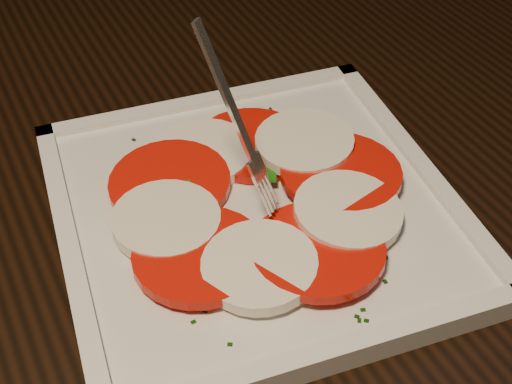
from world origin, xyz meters
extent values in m
cube|color=black|center=(-0.12, 0.22, 0.73)|extent=(1.24, 0.86, 0.04)
cylinder|color=black|center=(0.41, 0.59, 0.35)|extent=(0.06, 0.06, 0.71)
cylinder|color=black|center=(-0.09, 0.84, 0.21)|extent=(0.04, 0.04, 0.41)
cylinder|color=black|center=(-0.09, 1.20, 0.21)|extent=(0.04, 0.04, 0.41)
cube|color=white|center=(-0.05, 0.15, 0.76)|extent=(0.34, 0.34, 0.01)
cylinder|color=red|center=(-0.02, 0.22, 0.77)|extent=(0.10, 0.10, 0.01)
cylinder|color=white|center=(-0.07, 0.22, 0.77)|extent=(0.09, 0.09, 0.01)
cylinder|color=red|center=(-0.11, 0.20, 0.77)|extent=(0.10, 0.10, 0.01)
cylinder|color=white|center=(-0.13, 0.16, 0.77)|extent=(0.09, 0.08, 0.01)
cylinder|color=red|center=(-0.12, 0.11, 0.77)|extent=(0.10, 0.10, 0.01)
cylinder|color=white|center=(-0.08, 0.08, 0.78)|extent=(0.09, 0.09, 0.01)
cylinder|color=red|center=(-0.04, 0.08, 0.78)|extent=(0.10, 0.10, 0.01)
cylinder|color=white|center=(0.00, 0.10, 0.78)|extent=(0.09, 0.09, 0.02)
cylinder|color=red|center=(0.02, 0.14, 0.78)|extent=(0.10, 0.10, 0.01)
cylinder|color=white|center=(0.01, 0.19, 0.78)|extent=(0.09, 0.08, 0.01)
cube|color=#176110|center=(-0.01, 0.09, 0.78)|extent=(0.02, 0.05, 0.00)
cube|color=#176110|center=(-0.03, 0.18, 0.78)|extent=(0.03, 0.05, 0.00)
cube|color=#176110|center=(-0.10, 0.17, 0.78)|extent=(0.02, 0.04, 0.00)
cube|color=#176110|center=(-0.03, 0.09, 0.78)|extent=(0.03, 0.05, 0.00)
cube|color=#176110|center=(0.02, 0.14, 0.78)|extent=(0.04, 0.03, 0.01)
cube|color=#176110|center=(0.01, 0.15, 0.78)|extent=(0.04, 0.02, 0.01)
cube|color=#0F3309|center=(-0.13, 0.22, 0.77)|extent=(0.00, 0.00, 0.00)
cube|color=#0F3309|center=(-0.15, 0.23, 0.77)|extent=(0.00, 0.00, 0.00)
cube|color=#0F3309|center=(-0.03, 0.01, 0.77)|extent=(0.00, 0.00, 0.00)
cube|color=#0F3309|center=(-0.14, 0.09, 0.77)|extent=(0.00, 0.00, 0.00)
cube|color=#0F3309|center=(-0.15, 0.09, 0.77)|extent=(0.00, 0.00, 0.00)
cube|color=#0F3309|center=(-0.03, 0.02, 0.77)|extent=(0.00, 0.00, 0.00)
cube|color=#0F3309|center=(0.06, 0.13, 0.77)|extent=(0.00, 0.00, 0.00)
cube|color=#0F3309|center=(-0.03, 0.02, 0.77)|extent=(0.00, 0.00, 0.00)
cube|color=#0F3309|center=(0.03, 0.19, 0.77)|extent=(0.00, 0.00, 0.00)
cube|color=#0F3309|center=(-0.12, 0.27, 0.77)|extent=(0.00, 0.00, 0.00)
cube|color=#0F3309|center=(-0.12, 0.03, 0.77)|extent=(0.00, 0.00, 0.00)
cube|color=#0F3309|center=(0.02, 0.07, 0.77)|extent=(0.00, 0.00, 0.00)
cube|color=#0F3309|center=(-0.15, 0.19, 0.77)|extent=(0.00, 0.00, 0.00)
cube|color=#0F3309|center=(0.01, 0.06, 0.77)|extent=(0.00, 0.00, 0.00)
cube|color=#0F3309|center=(-0.14, 0.06, 0.77)|extent=(0.00, 0.00, 0.00)
cube|color=#0F3309|center=(-0.14, 0.18, 0.77)|extent=(0.00, 0.00, 0.00)
cube|color=#0F3309|center=(0.00, 0.04, 0.77)|extent=(0.00, 0.00, 0.00)
cube|color=#0F3309|center=(-0.13, 0.07, 0.77)|extent=(0.00, 0.00, 0.00)
cube|color=#0F3309|center=(-0.07, 0.05, 0.77)|extent=(0.00, 0.00, 0.00)
cube|color=#0F3309|center=(-0.15, 0.17, 0.77)|extent=(0.00, 0.00, 0.00)
cube|color=#0F3309|center=(0.01, 0.26, 0.77)|extent=(0.00, 0.00, 0.00)
cube|color=#0F3309|center=(-0.13, 0.10, 0.77)|extent=(0.00, 0.00, 0.00)
cube|color=#0F3309|center=(-0.15, 0.15, 0.77)|extent=(0.00, 0.00, 0.00)
cube|color=#0F3309|center=(-0.06, 0.05, 0.77)|extent=(0.00, 0.00, 0.00)
cube|color=#0F3309|center=(-0.03, 0.02, 0.77)|extent=(0.00, 0.00, 0.00)
camera|label=1|loc=(-0.22, -0.23, 1.16)|focal=50.00mm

